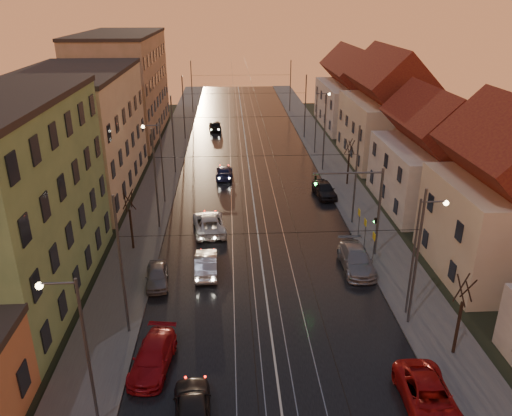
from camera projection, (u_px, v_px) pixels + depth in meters
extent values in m
cube|color=black|center=(249.00, 169.00, 59.22)|extent=(16.00, 120.00, 0.04)
cube|color=#4C4C4C|center=(164.00, 170.00, 58.69)|extent=(4.00, 120.00, 0.15)
cube|color=#4C4C4C|center=(332.00, 167.00, 59.70)|extent=(4.00, 120.00, 0.15)
cube|color=gray|center=(231.00, 169.00, 59.09)|extent=(0.06, 120.00, 0.03)
cube|color=gray|center=(243.00, 169.00, 59.17)|extent=(0.06, 120.00, 0.03)
cube|color=gray|center=(256.00, 169.00, 59.24)|extent=(0.06, 120.00, 0.03)
cube|color=gray|center=(268.00, 169.00, 59.32)|extent=(0.06, 120.00, 0.03)
cube|color=#C0B595|center=(79.00, 135.00, 50.49)|extent=(10.00, 20.00, 12.00)
cube|color=#8C7B5A|center=(123.00, 86.00, 72.19)|extent=(10.00, 24.00, 14.00)
cube|color=beige|center=(500.00, 229.00, 35.72)|extent=(8.50, 10.00, 7.00)
cube|color=beige|center=(431.00, 176.00, 47.88)|extent=(9.00, 12.00, 6.00)
pyramid|color=#541316|center=(438.00, 129.00, 46.09)|extent=(9.18, 12.24, 3.20)
cube|color=beige|center=(386.00, 130.00, 61.39)|extent=(9.00, 14.00, 7.50)
pyramid|color=#541316|center=(391.00, 83.00, 59.16)|extent=(9.18, 14.28, 4.00)
cube|color=beige|center=(352.00, 105.00, 78.15)|extent=(9.00, 16.00, 6.50)
pyramid|color=#541316|center=(354.00, 73.00, 76.21)|extent=(9.18, 16.32, 3.50)
cylinder|color=#595B60|center=(122.00, 268.00, 28.52)|extent=(0.16, 0.16, 9.00)
cylinder|color=#595B60|center=(416.00, 260.00, 29.39)|extent=(0.16, 0.16, 9.00)
cylinder|color=#595B60|center=(156.00, 180.00, 42.32)|extent=(0.16, 0.16, 9.00)
cylinder|color=#595B60|center=(356.00, 176.00, 43.19)|extent=(0.16, 0.16, 9.00)
cylinder|color=#595B60|center=(173.00, 135.00, 56.12)|extent=(0.16, 0.16, 9.00)
cylinder|color=#595B60|center=(324.00, 133.00, 56.99)|extent=(0.16, 0.16, 9.00)
cylinder|color=#595B60|center=(184.00, 108.00, 69.93)|extent=(0.16, 0.16, 9.00)
cylinder|color=#595B60|center=(305.00, 107.00, 70.80)|extent=(0.16, 0.16, 9.00)
cylinder|color=#595B60|center=(192.00, 87.00, 86.49)|extent=(0.16, 0.16, 9.00)
cylinder|color=#595B60|center=(290.00, 86.00, 87.36)|extent=(0.16, 0.16, 9.00)
cylinder|color=#595B60|center=(88.00, 356.00, 22.26)|extent=(0.14, 0.14, 8.00)
cylinder|color=#595B60|center=(56.00, 283.00, 20.74)|extent=(1.60, 0.10, 0.10)
sphere|color=#FFD88C|center=(39.00, 286.00, 20.75)|extent=(0.32, 0.32, 0.32)
cylinder|color=#595B60|center=(413.00, 259.00, 30.51)|extent=(0.14, 0.14, 8.00)
cylinder|color=#595B60|center=(434.00, 202.00, 29.08)|extent=(1.60, 0.10, 0.10)
sphere|color=#FFD88C|center=(446.00, 203.00, 29.15)|extent=(0.32, 0.32, 0.32)
cylinder|color=#595B60|center=(162.00, 164.00, 48.03)|extent=(0.14, 0.14, 8.00)
cylinder|color=#595B60|center=(151.00, 125.00, 46.51)|extent=(1.60, 0.10, 0.10)
sphere|color=#FFD88C|center=(143.00, 127.00, 46.51)|extent=(0.32, 0.32, 0.32)
cylinder|color=#595B60|center=(316.00, 123.00, 63.64)|extent=(0.14, 0.14, 8.00)
cylinder|color=#595B60|center=(324.00, 93.00, 62.20)|extent=(1.60, 0.10, 0.10)
sphere|color=#FFD88C|center=(329.00, 94.00, 62.28)|extent=(0.32, 0.32, 0.32)
cylinder|color=#595B60|center=(379.00, 213.00, 38.04)|extent=(0.20, 0.20, 7.20)
cylinder|color=#595B60|center=(348.00, 173.00, 36.63)|extent=(5.20, 0.14, 0.14)
imported|color=black|center=(315.00, 181.00, 36.74)|extent=(0.15, 0.18, 0.90)
sphere|color=#19FF3F|center=(316.00, 184.00, 36.69)|extent=(0.20, 0.20, 0.20)
cylinder|color=black|center=(132.00, 230.00, 39.63)|extent=(0.18, 0.18, 3.50)
cylinder|color=black|center=(132.00, 200.00, 38.73)|extent=(0.37, 0.92, 1.61)
cylinder|color=black|center=(128.00, 199.00, 38.85)|extent=(0.91, 0.40, 1.61)
cylinder|color=black|center=(125.00, 201.00, 38.55)|extent=(0.37, 0.92, 1.61)
cylinder|color=black|center=(130.00, 201.00, 38.44)|extent=(0.84, 0.54, 1.62)
cylinder|color=black|center=(457.00, 329.00, 27.77)|extent=(0.18, 0.18, 3.50)
cylinder|color=black|center=(468.00, 289.00, 26.87)|extent=(0.37, 0.92, 1.61)
cylinder|color=black|center=(461.00, 287.00, 27.00)|extent=(0.91, 0.40, 1.61)
cylinder|color=black|center=(461.00, 291.00, 26.69)|extent=(0.37, 0.92, 1.61)
cylinder|color=black|center=(469.00, 292.00, 26.59)|extent=(0.84, 0.54, 1.62)
cylinder|color=black|center=(348.00, 170.00, 53.55)|extent=(0.18, 0.18, 3.50)
cylinder|color=black|center=(352.00, 147.00, 52.65)|extent=(0.37, 0.92, 1.61)
cylinder|color=black|center=(348.00, 146.00, 52.77)|extent=(0.91, 0.40, 1.61)
cylinder|color=black|center=(348.00, 147.00, 52.47)|extent=(0.37, 0.92, 1.61)
cylinder|color=black|center=(351.00, 147.00, 52.37)|extent=(0.84, 0.54, 1.62)
imported|color=black|center=(193.00, 409.00, 23.62)|extent=(2.21, 4.67, 1.54)
imported|color=#ABABB0|center=(206.00, 263.00, 36.66)|extent=(1.70, 4.58, 1.50)
imported|color=silver|center=(209.00, 223.00, 43.17)|extent=(3.25, 5.85, 1.55)
imported|color=#171B45|center=(224.00, 172.00, 56.27)|extent=(1.93, 4.53, 1.30)
imported|color=black|center=(215.00, 126.00, 76.34)|extent=(2.12, 4.59, 1.52)
imported|color=#A11018|center=(153.00, 357.00, 27.18)|extent=(2.54, 4.96, 1.38)
imported|color=gray|center=(157.00, 276.00, 35.25)|extent=(1.95, 3.98, 1.31)
imported|color=#A81011|center=(429.00, 398.00, 24.36)|extent=(2.58, 5.30, 1.45)
imported|color=gray|center=(356.00, 259.00, 37.19)|extent=(2.24, 5.38, 1.55)
imported|color=black|center=(324.00, 189.00, 50.82)|extent=(2.26, 4.71, 1.55)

